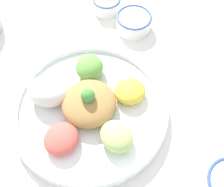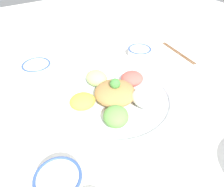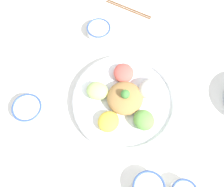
{
  "view_description": "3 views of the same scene",
  "coord_description": "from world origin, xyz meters",
  "px_view_note": "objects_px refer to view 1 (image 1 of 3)",
  "views": [
    {
      "loc": [
        -0.1,
        -0.27,
        0.59
      ],
      "look_at": [
        0.06,
        -0.02,
        0.09
      ],
      "focal_mm": 42.0,
      "sensor_mm": 36.0,
      "label": 1
    },
    {
      "loc": [
        0.31,
        0.45,
        0.48
      ],
      "look_at": [
        0.05,
        0.04,
        0.08
      ],
      "focal_mm": 35.0,
      "sensor_mm": 36.0,
      "label": 2
    },
    {
      "loc": [
        0.36,
        0.09,
        0.91
      ],
      "look_at": [
        0.02,
        -0.04,
        0.05
      ],
      "focal_mm": 42.0,
      "sensor_mm": 36.0,
      "label": 3
    }
  ],
  "objects_px": {
    "serving_spoon_extra": "(68,20)",
    "sauce_bowl_dark": "(107,4)",
    "salad_platter": "(88,107)",
    "sauce_bowl_red": "(134,22)"
  },
  "relations": [
    {
      "from": "salad_platter",
      "to": "sauce_bowl_dark",
      "type": "height_order",
      "value": "salad_platter"
    },
    {
      "from": "salad_platter",
      "to": "sauce_bowl_red",
      "type": "relative_size",
      "value": 3.63
    },
    {
      "from": "salad_platter",
      "to": "sauce_bowl_dark",
      "type": "relative_size",
      "value": 4.4
    },
    {
      "from": "salad_platter",
      "to": "sauce_bowl_dark",
      "type": "bearing_deg",
      "value": 50.07
    },
    {
      "from": "serving_spoon_extra",
      "to": "sauce_bowl_dark",
      "type": "bearing_deg",
      "value": -41.12
    },
    {
      "from": "sauce_bowl_red",
      "to": "salad_platter",
      "type": "bearing_deg",
      "value": -146.68
    },
    {
      "from": "sauce_bowl_red",
      "to": "serving_spoon_extra",
      "type": "height_order",
      "value": "sauce_bowl_red"
    },
    {
      "from": "salad_platter",
      "to": "serving_spoon_extra",
      "type": "xyz_separation_m",
      "value": [
        0.11,
        0.31,
        -0.02
      ]
    },
    {
      "from": "sauce_bowl_dark",
      "to": "salad_platter",
      "type": "bearing_deg",
      "value": -129.93
    },
    {
      "from": "sauce_bowl_red",
      "to": "serving_spoon_extra",
      "type": "xyz_separation_m",
      "value": [
        -0.15,
        0.14,
        -0.02
      ]
    }
  ]
}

